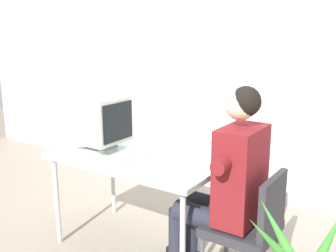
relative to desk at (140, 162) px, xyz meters
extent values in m
plane|color=gray|center=(0.00, 0.00, -0.69)|extent=(12.00, 12.00, 0.00)
cube|color=silver|center=(0.30, 1.40, 0.81)|extent=(8.00, 0.10, 3.00)
cylinder|color=#B7B7BC|center=(-0.57, -0.32, -0.33)|extent=(0.04, 0.04, 0.70)
cylinder|color=#B7B7BC|center=(0.57, -0.32, -0.33)|extent=(0.04, 0.04, 0.70)
cylinder|color=#B7B7BC|center=(-0.57, 0.32, -0.33)|extent=(0.04, 0.04, 0.70)
cylinder|color=#B7B7BC|center=(0.57, 0.32, -0.33)|extent=(0.04, 0.04, 0.70)
cube|color=silver|center=(0.00, 0.00, 0.03)|extent=(1.25, 0.76, 0.04)
cylinder|color=silver|center=(-0.34, -0.05, 0.06)|extent=(0.25, 0.25, 0.02)
cylinder|color=silver|center=(-0.34, -0.05, 0.10)|extent=(0.06, 0.06, 0.05)
cube|color=silver|center=(-0.34, -0.05, 0.29)|extent=(0.34, 0.36, 0.34)
cube|color=black|center=(-0.16, -0.05, 0.29)|extent=(0.01, 0.31, 0.28)
cube|color=silver|center=(-0.03, 0.00, 0.07)|extent=(0.16, 0.42, 0.02)
cube|color=beige|center=(-0.03, 0.00, 0.08)|extent=(0.13, 0.38, 0.01)
cylinder|color=#4C4C51|center=(0.65, 0.14, -0.49)|extent=(0.03, 0.03, 0.39)
cube|color=#2D2D33|center=(0.83, -0.04, -0.27)|extent=(0.42, 0.42, 0.06)
cube|color=#2D2D33|center=(1.02, -0.04, -0.06)|extent=(0.04, 0.38, 0.35)
cube|color=maroon|center=(0.81, -0.04, 0.08)|extent=(0.22, 0.37, 0.60)
sphere|color=beige|center=(0.79, -0.04, 0.52)|extent=(0.19, 0.19, 0.19)
sphere|color=black|center=(0.82, -0.04, 0.54)|extent=(0.18, 0.18, 0.18)
cylinder|color=#262838|center=(0.61, -0.13, -0.22)|extent=(0.40, 0.14, 0.14)
cylinder|color=#262838|center=(0.61, 0.05, -0.22)|extent=(0.40, 0.14, 0.14)
cylinder|color=#262838|center=(0.40, -0.13, -0.45)|extent=(0.11, 0.11, 0.47)
cylinder|color=#262838|center=(0.40, 0.05, -0.45)|extent=(0.11, 0.11, 0.47)
cylinder|color=maroon|center=(0.79, -0.26, 0.20)|extent=(0.09, 0.14, 0.09)
cylinder|color=maroon|center=(0.79, 0.17, 0.20)|extent=(0.09, 0.14, 0.09)
cylinder|color=beige|center=(0.67, -0.04, 0.15)|extent=(0.09, 0.37, 0.09)
cone|color=#39872F|center=(1.39, -0.37, -0.05)|extent=(0.17, 0.42, 0.33)
cone|color=#39872F|center=(1.22, -0.46, -0.04)|extent=(0.38, 0.24, 0.37)
cone|color=#39872F|center=(1.25, -0.60, -0.02)|extent=(0.31, 0.27, 0.42)
camera|label=1|loc=(1.71, -2.18, 0.94)|focal=42.31mm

